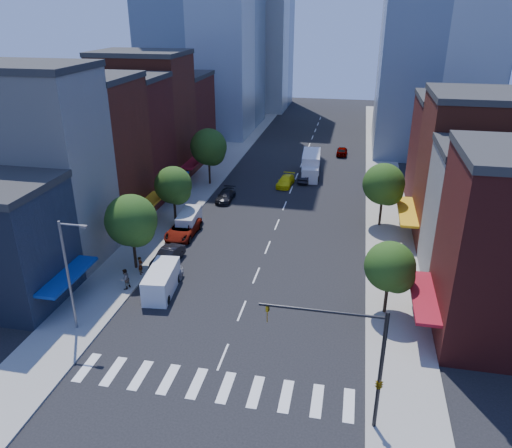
{
  "coord_description": "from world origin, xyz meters",
  "views": [
    {
      "loc": [
        8.06,
        -27.81,
        23.09
      ],
      "look_at": [
        -0.13,
        12.54,
        5.0
      ],
      "focal_mm": 35.0,
      "sensor_mm": 36.0,
      "label": 1
    }
  ],
  "objects_px": {
    "parked_car_front": "(167,278)",
    "taxi": "(286,181)",
    "traffic_car_oncoming": "(305,177)",
    "box_truck": "(311,165)",
    "cargo_van_far": "(189,221)",
    "parked_car_third": "(183,229)",
    "pedestrian_far": "(125,279)",
    "parked_car_second": "(168,256)",
    "parked_car_rear": "(226,196)",
    "traffic_car_far": "(342,151)",
    "cargo_van_near": "(161,282)",
    "pedestrian_near": "(141,265)"
  },
  "relations": [
    {
      "from": "traffic_car_far",
      "to": "pedestrian_far",
      "type": "height_order",
      "value": "pedestrian_far"
    },
    {
      "from": "taxi",
      "to": "traffic_car_oncoming",
      "type": "bearing_deg",
      "value": 48.64
    },
    {
      "from": "box_truck",
      "to": "cargo_van_far",
      "type": "bearing_deg",
      "value": -121.23
    },
    {
      "from": "parked_car_rear",
      "to": "traffic_car_oncoming",
      "type": "relative_size",
      "value": 1.08
    },
    {
      "from": "cargo_van_far",
      "to": "parked_car_front",
      "type": "bearing_deg",
      "value": -84.83
    },
    {
      "from": "parked_car_rear",
      "to": "pedestrian_far",
      "type": "bearing_deg",
      "value": -97.16
    },
    {
      "from": "parked_car_front",
      "to": "cargo_van_far",
      "type": "bearing_deg",
      "value": 105.59
    },
    {
      "from": "parked_car_front",
      "to": "traffic_car_oncoming",
      "type": "bearing_deg",
      "value": 80.21
    },
    {
      "from": "taxi",
      "to": "traffic_car_oncoming",
      "type": "distance_m",
      "value": 3.45
    },
    {
      "from": "parked_car_third",
      "to": "pedestrian_far",
      "type": "height_order",
      "value": "pedestrian_far"
    },
    {
      "from": "parked_car_front",
      "to": "parked_car_second",
      "type": "xyz_separation_m",
      "value": [
        -1.41,
        3.95,
        0.04
      ]
    },
    {
      "from": "parked_car_third",
      "to": "box_truck",
      "type": "height_order",
      "value": "box_truck"
    },
    {
      "from": "parked_car_second",
      "to": "traffic_car_oncoming",
      "type": "height_order",
      "value": "parked_car_second"
    },
    {
      "from": "parked_car_second",
      "to": "traffic_car_oncoming",
      "type": "relative_size",
      "value": 1.08
    },
    {
      "from": "parked_car_front",
      "to": "parked_car_rear",
      "type": "height_order",
      "value": "parked_car_front"
    },
    {
      "from": "parked_car_rear",
      "to": "pedestrian_far",
      "type": "relative_size",
      "value": 2.4
    },
    {
      "from": "cargo_van_near",
      "to": "box_truck",
      "type": "distance_m",
      "value": 36.59
    },
    {
      "from": "taxi",
      "to": "pedestrian_far",
      "type": "height_order",
      "value": "pedestrian_far"
    },
    {
      "from": "traffic_car_far",
      "to": "pedestrian_near",
      "type": "xyz_separation_m",
      "value": [
        -16.53,
        -44.82,
        0.29
      ]
    },
    {
      "from": "taxi",
      "to": "traffic_car_far",
      "type": "xyz_separation_m",
      "value": [
        7.01,
        17.26,
        0.04
      ]
    },
    {
      "from": "box_truck",
      "to": "pedestrian_far",
      "type": "distance_m",
      "value": 37.73
    },
    {
      "from": "cargo_van_near",
      "to": "pedestrian_near",
      "type": "distance_m",
      "value": 3.99
    },
    {
      "from": "parked_car_front",
      "to": "parked_car_rear",
      "type": "distance_m",
      "value": 21.61
    },
    {
      "from": "cargo_van_near",
      "to": "pedestrian_far",
      "type": "height_order",
      "value": "cargo_van_near"
    },
    {
      "from": "parked_car_rear",
      "to": "box_truck",
      "type": "height_order",
      "value": "box_truck"
    },
    {
      "from": "cargo_van_far",
      "to": "parked_car_rear",
      "type": "bearing_deg",
      "value": 75.25
    },
    {
      "from": "parked_car_front",
      "to": "taxi",
      "type": "bearing_deg",
      "value": 83.59
    },
    {
      "from": "parked_car_second",
      "to": "traffic_car_oncoming",
      "type": "bearing_deg",
      "value": 77.07
    },
    {
      "from": "cargo_van_near",
      "to": "box_truck",
      "type": "bearing_deg",
      "value": 69.11
    },
    {
      "from": "cargo_van_far",
      "to": "taxi",
      "type": "height_order",
      "value": "cargo_van_far"
    },
    {
      "from": "parked_car_second",
      "to": "pedestrian_far",
      "type": "distance_m",
      "value": 5.77
    },
    {
      "from": "traffic_car_oncoming",
      "to": "box_truck",
      "type": "xyz_separation_m",
      "value": [
        0.47,
        2.82,
        0.87
      ]
    },
    {
      "from": "parked_car_third",
      "to": "parked_car_rear",
      "type": "height_order",
      "value": "parked_car_third"
    },
    {
      "from": "cargo_van_near",
      "to": "traffic_car_far",
      "type": "height_order",
      "value": "cargo_van_near"
    },
    {
      "from": "cargo_van_far",
      "to": "traffic_car_oncoming",
      "type": "xyz_separation_m",
      "value": [
        10.99,
        19.03,
        -0.3
      ]
    },
    {
      "from": "parked_car_front",
      "to": "traffic_car_far",
      "type": "relative_size",
      "value": 0.98
    },
    {
      "from": "parked_car_third",
      "to": "pedestrian_far",
      "type": "distance_m",
      "value": 11.77
    },
    {
      "from": "taxi",
      "to": "traffic_car_oncoming",
      "type": "xyz_separation_m",
      "value": [
        2.5,
        2.37,
        0.01
      ]
    },
    {
      "from": "parked_car_front",
      "to": "cargo_van_near",
      "type": "bearing_deg",
      "value": -83.06
    },
    {
      "from": "parked_car_rear",
      "to": "cargo_van_near",
      "type": "bearing_deg",
      "value": -89.08
    },
    {
      "from": "parked_car_rear",
      "to": "pedestrian_far",
      "type": "distance_m",
      "value": 23.31
    },
    {
      "from": "parked_car_rear",
      "to": "pedestrian_far",
      "type": "height_order",
      "value": "pedestrian_far"
    },
    {
      "from": "traffic_car_oncoming",
      "to": "pedestrian_far",
      "type": "bearing_deg",
      "value": 74.46
    },
    {
      "from": "cargo_van_near",
      "to": "traffic_car_oncoming",
      "type": "height_order",
      "value": "cargo_van_near"
    },
    {
      "from": "parked_car_second",
      "to": "taxi",
      "type": "relative_size",
      "value": 0.97
    },
    {
      "from": "parked_car_front",
      "to": "parked_car_second",
      "type": "height_order",
      "value": "parked_car_second"
    },
    {
      "from": "parked_car_second",
      "to": "parked_car_front",
      "type": "bearing_deg",
      "value": -62.36
    },
    {
      "from": "parked_car_rear",
      "to": "cargo_van_near",
      "type": "height_order",
      "value": "cargo_van_near"
    },
    {
      "from": "parked_car_front",
      "to": "cargo_van_near",
      "type": "height_order",
      "value": "cargo_van_near"
    },
    {
      "from": "traffic_car_oncoming",
      "to": "pedestrian_far",
      "type": "relative_size",
      "value": 2.23
    }
  ]
}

